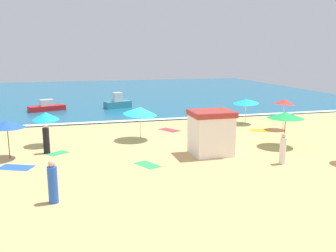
% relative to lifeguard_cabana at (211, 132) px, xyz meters
% --- Properties ---
extents(ground_plane, '(60.00, 60.00, 0.00)m').
position_rel_lifeguard_cabana_xyz_m(ground_plane, '(-2.88, 4.67, -1.29)').
color(ground_plane, '#E5B26B').
extents(ocean_water, '(60.00, 44.00, 0.10)m').
position_rel_lifeguard_cabana_xyz_m(ocean_water, '(-2.88, 32.67, -1.24)').
color(ocean_water, '#196084').
rests_on(ocean_water, ground_plane).
extents(wave_breaker_foam, '(57.00, 0.70, 0.01)m').
position_rel_lifeguard_cabana_xyz_m(wave_breaker_foam, '(-2.88, 10.97, -1.19)').
color(wave_breaker_foam, white).
rests_on(wave_breaker_foam, ocean_water).
extents(lifeguard_cabana, '(2.35, 2.02, 2.53)m').
position_rel_lifeguard_cabana_xyz_m(lifeguard_cabana, '(0.00, 0.00, 0.00)').
color(lifeguard_cabana, white).
rests_on(lifeguard_cabana, ground_plane).
extents(beach_umbrella_0, '(2.94, 2.94, 2.12)m').
position_rel_lifeguard_cabana_xyz_m(beach_umbrella_0, '(6.08, 7.77, 0.56)').
color(beach_umbrella_0, silver).
rests_on(beach_umbrella_0, ground_plane).
extents(beach_umbrella_2, '(1.63, 1.66, 2.20)m').
position_rel_lifeguard_cabana_xyz_m(beach_umbrella_2, '(-9.16, 4.51, 0.59)').
color(beach_umbrella_2, silver).
rests_on(beach_umbrella_2, ground_plane).
extents(beach_umbrella_3, '(2.55, 2.55, 2.16)m').
position_rel_lifeguard_cabana_xyz_m(beach_umbrella_3, '(5.08, 0.52, 0.67)').
color(beach_umbrella_3, '#4C3823').
rests_on(beach_umbrella_3, ground_plane).
extents(beach_umbrella_4, '(2.05, 2.03, 2.37)m').
position_rel_lifeguard_cabana_xyz_m(beach_umbrella_4, '(7.81, 4.98, 0.81)').
color(beach_umbrella_4, silver).
rests_on(beach_umbrella_4, ground_plane).
extents(beach_umbrella_5, '(3.16, 3.16, 2.29)m').
position_rel_lifeguard_cabana_xyz_m(beach_umbrella_5, '(-3.22, 4.54, 0.66)').
color(beach_umbrella_5, silver).
rests_on(beach_umbrella_5, ground_plane).
extents(beach_umbrella_6, '(2.33, 2.32, 2.14)m').
position_rel_lifeguard_cabana_xyz_m(beach_umbrella_6, '(-11.00, 2.07, 0.64)').
color(beach_umbrella_6, '#4C3823').
rests_on(beach_umbrella_6, ground_plane).
extents(beachgoer_0, '(0.41, 0.41, 1.73)m').
position_rel_lifeguard_cabana_xyz_m(beachgoer_0, '(-9.08, 2.64, -0.49)').
color(beachgoer_0, black).
rests_on(beachgoer_0, ground_plane).
extents(beachgoer_3, '(0.42, 0.42, 1.63)m').
position_rel_lifeguard_cabana_xyz_m(beachgoer_3, '(2.97, -2.65, -0.52)').
color(beachgoer_3, white).
rests_on(beachgoer_3, ground_plane).
extents(beachgoer_6, '(0.52, 0.52, 1.71)m').
position_rel_lifeguard_cabana_xyz_m(beachgoer_6, '(-8.41, -4.79, -0.49)').
color(beachgoer_6, blue).
rests_on(beachgoer_6, ground_plane).
extents(beach_towel_0, '(1.93, 1.53, 0.01)m').
position_rel_lifeguard_cabana_xyz_m(beach_towel_0, '(-10.45, 0.27, -1.28)').
color(beach_towel_0, blue).
rests_on(beach_towel_0, ground_plane).
extents(beach_towel_1, '(1.36, 1.65, 0.01)m').
position_rel_lifeguard_cabana_xyz_m(beach_towel_1, '(-3.90, -1.02, -1.28)').
color(beach_towel_1, green).
rests_on(beach_towel_1, ground_plane).
extents(beach_towel_2, '(1.59, 1.85, 0.01)m').
position_rel_lifeguard_cabana_xyz_m(beach_towel_2, '(-0.57, 6.93, -1.28)').
color(beach_towel_2, red).
rests_on(beach_towel_2, ground_plane).
extents(beach_towel_3, '(1.39, 1.31, 0.01)m').
position_rel_lifeguard_cabana_xyz_m(beach_towel_3, '(-8.48, 2.47, -1.28)').
color(beach_towel_3, green).
rests_on(beach_towel_3, ground_plane).
extents(beach_towel_4, '(1.66, 1.53, 0.01)m').
position_rel_lifeguard_cabana_xyz_m(beach_towel_4, '(5.93, 5.06, -1.28)').
color(beach_towel_4, orange).
rests_on(beach_towel_4, ground_plane).
extents(small_boat_0, '(2.91, 1.91, 1.58)m').
position_rel_lifeguard_cabana_xyz_m(small_boat_0, '(-2.99, 18.35, -0.68)').
color(small_boat_0, teal).
rests_on(small_boat_0, ocean_water).
extents(small_boat_1, '(3.63, 2.15, 1.11)m').
position_rel_lifeguard_cabana_xyz_m(small_boat_1, '(-9.94, 18.20, -0.82)').
color(small_boat_1, red).
rests_on(small_boat_1, ocean_water).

